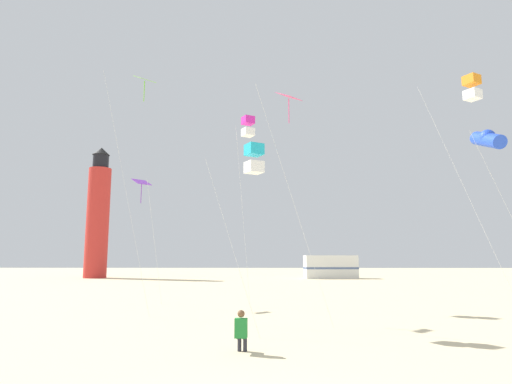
{
  "coord_description": "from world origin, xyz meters",
  "views": [
    {
      "loc": [
        -0.14,
        -6.37,
        2.6
      ],
      "look_at": [
        -0.46,
        11.28,
        5.23
      ],
      "focal_mm": 30.63,
      "sensor_mm": 36.0,
      "label": 1
    }
  ],
  "objects_px": {
    "kite_box_cyan": "(254,159)",
    "kite_box_orange": "(472,88)",
    "kite_diamond_lime": "(143,89)",
    "lighthouse_distant": "(98,216)",
    "kite_diamond_violet": "(142,186)",
    "rv_van_white": "(331,267)",
    "kite_box_magenta": "(248,127)",
    "kite_tube_blue": "(488,139)",
    "kite_flyer_standing": "(241,330)",
    "kite_diamond_rainbow": "(289,105)"
  },
  "relations": [
    {
      "from": "kite_box_cyan",
      "to": "kite_box_orange",
      "type": "xyz_separation_m",
      "value": [
        9.94,
        2.79,
        3.92
      ]
    },
    {
      "from": "kite_diamond_lime",
      "to": "lighthouse_distant",
      "type": "distance_m",
      "value": 37.39
    },
    {
      "from": "kite_diamond_violet",
      "to": "rv_van_white",
      "type": "height_order",
      "value": "kite_diamond_violet"
    },
    {
      "from": "kite_box_magenta",
      "to": "lighthouse_distant",
      "type": "relative_size",
      "value": 0.63
    },
    {
      "from": "kite_box_orange",
      "to": "kite_box_cyan",
      "type": "bearing_deg",
      "value": -164.35
    },
    {
      "from": "kite_box_orange",
      "to": "lighthouse_distant",
      "type": "relative_size",
      "value": 0.65
    },
    {
      "from": "kite_diamond_violet",
      "to": "kite_tube_blue",
      "type": "bearing_deg",
      "value": -8.3
    },
    {
      "from": "kite_box_cyan",
      "to": "kite_box_magenta",
      "type": "relative_size",
      "value": 0.66
    },
    {
      "from": "kite_flyer_standing",
      "to": "rv_van_white",
      "type": "xyz_separation_m",
      "value": [
        8.83,
        42.3,
        0.78
      ]
    },
    {
      "from": "kite_box_magenta",
      "to": "kite_box_cyan",
      "type": "bearing_deg",
      "value": -86.09
    },
    {
      "from": "kite_tube_blue",
      "to": "kite_diamond_lime",
      "type": "height_order",
      "value": "kite_diamond_lime"
    },
    {
      "from": "kite_diamond_violet",
      "to": "lighthouse_distant",
      "type": "distance_m",
      "value": 34.32
    },
    {
      "from": "kite_flyer_standing",
      "to": "rv_van_white",
      "type": "bearing_deg",
      "value": -98.46
    },
    {
      "from": "kite_diamond_violet",
      "to": "rv_van_white",
      "type": "relative_size",
      "value": 1.06
    },
    {
      "from": "rv_van_white",
      "to": "kite_box_cyan",
      "type": "bearing_deg",
      "value": -107.33
    },
    {
      "from": "kite_flyer_standing",
      "to": "kite_diamond_violet",
      "type": "relative_size",
      "value": 0.17
    },
    {
      "from": "kite_flyer_standing",
      "to": "kite_box_cyan",
      "type": "distance_m",
      "value": 7.05
    },
    {
      "from": "kite_diamond_violet",
      "to": "kite_flyer_standing",
      "type": "bearing_deg",
      "value": -62.08
    },
    {
      "from": "kite_flyer_standing",
      "to": "rv_van_white",
      "type": "distance_m",
      "value": 43.22
    },
    {
      "from": "kite_diamond_rainbow",
      "to": "kite_box_cyan",
      "type": "bearing_deg",
      "value": -131.56
    },
    {
      "from": "kite_diamond_lime",
      "to": "kite_box_magenta",
      "type": "relative_size",
      "value": 1.13
    },
    {
      "from": "kite_box_magenta",
      "to": "rv_van_white",
      "type": "xyz_separation_m",
      "value": [
        9.1,
        30.6,
        -8.58
      ]
    },
    {
      "from": "kite_tube_blue",
      "to": "rv_van_white",
      "type": "relative_size",
      "value": 1.39
    },
    {
      "from": "lighthouse_distant",
      "to": "kite_tube_blue",
      "type": "bearing_deg",
      "value": -46.05
    },
    {
      "from": "kite_diamond_lime",
      "to": "kite_box_cyan",
      "type": "xyz_separation_m",
      "value": [
        5.81,
        -4.76,
        -4.78
      ]
    },
    {
      "from": "kite_tube_blue",
      "to": "kite_diamond_rainbow",
      "type": "relative_size",
      "value": 0.94
    },
    {
      "from": "kite_box_cyan",
      "to": "kite_box_orange",
      "type": "distance_m",
      "value": 11.04
    },
    {
      "from": "kite_diamond_lime",
      "to": "kite_flyer_standing",
      "type": "bearing_deg",
      "value": -57.83
    },
    {
      "from": "kite_diamond_rainbow",
      "to": "rv_van_white",
      "type": "distance_m",
      "value": 38.03
    },
    {
      "from": "kite_diamond_rainbow",
      "to": "kite_box_magenta",
      "type": "bearing_deg",
      "value": 108.53
    },
    {
      "from": "kite_diamond_lime",
      "to": "kite_box_orange",
      "type": "xyz_separation_m",
      "value": [
        15.75,
        -1.97,
        -0.87
      ]
    },
    {
      "from": "kite_box_cyan",
      "to": "lighthouse_distant",
      "type": "distance_m",
      "value": 44.11
    },
    {
      "from": "kite_diamond_violet",
      "to": "lighthouse_distant",
      "type": "bearing_deg",
      "value": 114.83
    },
    {
      "from": "kite_diamond_lime",
      "to": "kite_box_orange",
      "type": "height_order",
      "value": "kite_diamond_lime"
    },
    {
      "from": "kite_box_orange",
      "to": "rv_van_white",
      "type": "relative_size",
      "value": 1.64
    },
    {
      "from": "kite_box_cyan",
      "to": "kite_diamond_violet",
      "type": "xyz_separation_m",
      "value": [
        -6.49,
        7.69,
        0.2
      ]
    },
    {
      "from": "kite_flyer_standing",
      "to": "kite_box_magenta",
      "type": "height_order",
      "value": "kite_box_magenta"
    },
    {
      "from": "kite_diamond_violet",
      "to": "kite_box_orange",
      "type": "bearing_deg",
      "value": -16.62
    },
    {
      "from": "kite_diamond_lime",
      "to": "kite_diamond_violet",
      "type": "relative_size",
      "value": 1.7
    },
    {
      "from": "kite_box_orange",
      "to": "rv_van_white",
      "type": "height_order",
      "value": "kite_box_orange"
    },
    {
      "from": "kite_diamond_rainbow",
      "to": "kite_box_magenta",
      "type": "relative_size",
      "value": 0.92
    },
    {
      "from": "kite_box_cyan",
      "to": "kite_diamond_violet",
      "type": "height_order",
      "value": "kite_diamond_violet"
    },
    {
      "from": "lighthouse_distant",
      "to": "kite_diamond_lime",
      "type": "bearing_deg",
      "value": -66.11
    },
    {
      "from": "kite_flyer_standing",
      "to": "kite_box_orange",
      "type": "xyz_separation_m",
      "value": [
        10.19,
        6.87,
        9.66
      ]
    },
    {
      "from": "kite_box_cyan",
      "to": "kite_box_orange",
      "type": "bearing_deg",
      "value": 15.65
    },
    {
      "from": "kite_diamond_violet",
      "to": "kite_box_magenta",
      "type": "bearing_deg",
      "value": -0.68
    },
    {
      "from": "kite_tube_blue",
      "to": "kite_box_cyan",
      "type": "height_order",
      "value": "kite_tube_blue"
    },
    {
      "from": "lighthouse_distant",
      "to": "kite_box_cyan",
      "type": "bearing_deg",
      "value": -61.71
    },
    {
      "from": "kite_flyer_standing",
      "to": "lighthouse_distant",
      "type": "height_order",
      "value": "lighthouse_distant"
    },
    {
      "from": "kite_tube_blue",
      "to": "kite_diamond_violet",
      "type": "relative_size",
      "value": 1.31
    }
  ]
}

